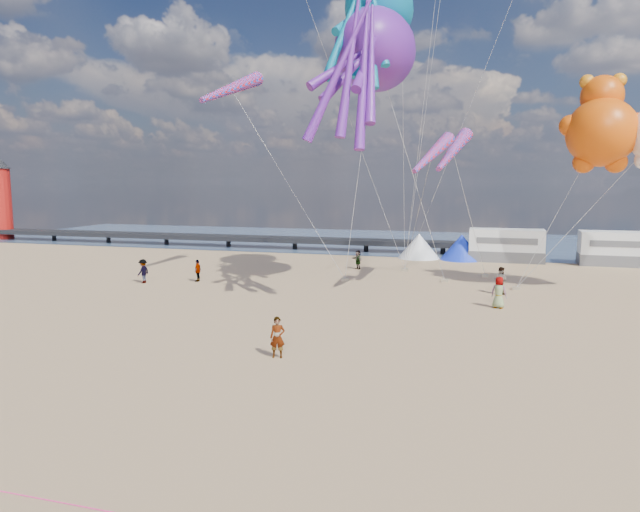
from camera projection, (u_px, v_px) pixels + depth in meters
The scene contains 25 objects.
ground at pixel (327, 437), 16.42m from camera, with size 120.00×120.00×0.00m, color tan.
water at pixel (450, 243), 68.76m from camera, with size 120.00×120.00×0.00m, color #3D5575.
pier at pixel (197, 237), 65.97m from camera, with size 60.00×3.00×0.50m, color black.
lighthouse at pixel (1, 204), 73.33m from camera, with size 2.60×2.60×9.00m, color #A5140F.
motorhome_0 at pixel (506, 245), 52.62m from camera, with size 6.60×2.50×3.00m, color silver.
motorhome_1 at pixel (620, 249), 49.97m from camera, with size 6.60×2.50×3.00m, color silver.
tent_white at pixel (419, 246), 54.89m from camera, with size 4.00×4.00×2.40m, color white.
tent_blue at pixel (462, 247), 53.77m from camera, with size 4.00×4.00×2.40m, color #1933CC.
standing_person at pixel (277, 337), 23.77m from camera, with size 0.63×0.42×1.74m, color tan.
beachgoer_2 at pixel (143, 271), 41.36m from camera, with size 0.85×0.66×1.75m, color #7F6659.
beachgoer_3 at pixel (198, 271), 42.05m from camera, with size 1.05×0.61×1.63m, color #7F6659.
beachgoer_4 at pixel (358, 260), 48.15m from camera, with size 0.93×0.39×1.58m, color #7F6659.
beachgoer_6 at pixel (499, 292), 33.12m from camera, with size 0.68×0.44×1.86m, color #7F6659.
beachgoer_7 at pixel (500, 280), 37.30m from camera, with size 0.88×0.57×1.80m, color #7F6659.
sandbag_a at pixel (345, 280), 42.32m from camera, with size 0.50×0.35×0.22m, color gray.
sandbag_b at pixel (445, 281), 41.90m from camera, with size 0.50×0.35×0.22m, color gray.
sandbag_c at pixel (516, 288), 38.82m from camera, with size 0.50×0.35×0.22m, color gray.
sandbag_d at pixel (485, 276), 44.12m from camera, with size 0.50×0.35×0.22m, color gray.
sandbag_e at pixel (405, 270), 47.03m from camera, with size 0.50×0.35×0.22m, color gray.
kite_octopus_teal at pixel (379, 9), 38.98m from camera, with size 4.16×9.70×11.09m, color #087094, non-canonical shape.
kite_octopus_purple at pixel (375, 50), 36.09m from camera, with size 4.35×10.15×11.59m, color #611F91, non-canonical shape.
kite_teddy_orange at pixel (601, 132), 35.65m from camera, with size 5.20×4.89×7.34m, color #E15108, non-canonical shape.
windsock_left at pixel (231, 89), 41.52m from camera, with size 1.10×7.31×7.31m, color red, non-canonical shape.
windsock_mid at pixel (453, 151), 38.14m from camera, with size 1.00×6.00×6.00m, color red, non-canonical shape.
windsock_right at pixel (432, 154), 34.94m from camera, with size 0.90×4.55×4.55m, color red, non-canonical shape.
Camera 1 is at (4.19, -15.04, 7.31)m, focal length 32.00 mm.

